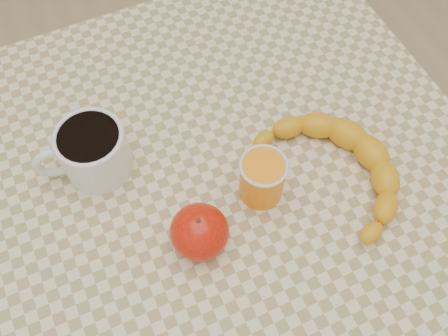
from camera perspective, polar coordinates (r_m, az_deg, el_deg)
name	(u,v)px	position (r m, az deg, el deg)	size (l,w,h in m)	color
ground	(224,302)	(1.46, 0.00, -15.03)	(3.00, 3.00, 0.00)	tan
table	(224,199)	(0.84, 0.00, -3.57)	(0.80, 0.80, 0.75)	beige
coffee_mug	(92,151)	(0.75, -14.89, 1.93)	(0.15, 0.11, 0.09)	silver
orange_juice_glass	(262,178)	(0.71, 4.38, -1.16)	(0.07, 0.07, 0.08)	orange
apple	(199,232)	(0.68, -2.82, -7.29)	(0.10, 0.10, 0.08)	#A30E05
banana	(338,168)	(0.76, 12.88, 0.01)	(0.24, 0.31, 0.05)	orange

